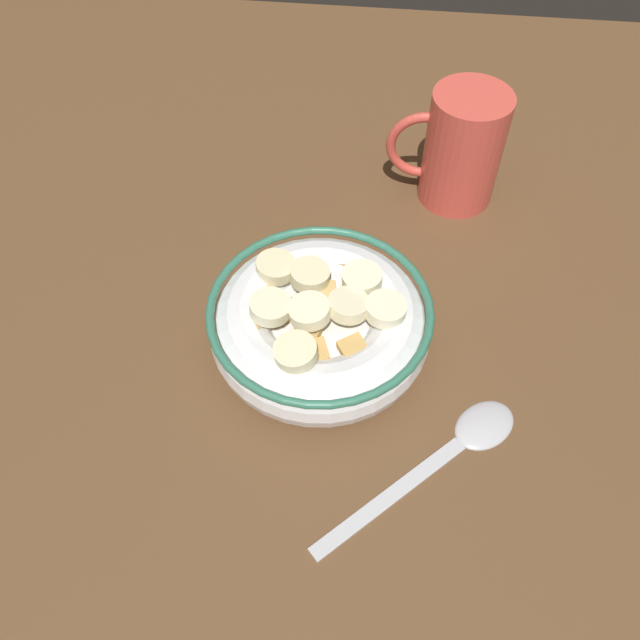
% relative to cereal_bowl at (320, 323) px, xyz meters
% --- Properties ---
extents(ground_plane, '(0.98, 0.98, 0.02)m').
position_rel_cereal_bowl_xyz_m(ground_plane, '(-0.00, 0.00, -0.04)').
color(ground_plane, brown).
extents(cereal_bowl, '(0.16, 0.16, 0.06)m').
position_rel_cereal_bowl_xyz_m(cereal_bowl, '(0.00, 0.00, 0.00)').
color(cereal_bowl, white).
rests_on(cereal_bowl, ground_plane).
extents(spoon, '(0.14, 0.13, 0.01)m').
position_rel_cereal_bowl_xyz_m(spoon, '(-0.10, 0.07, -0.02)').
color(spoon, '#B7B7BC').
rests_on(spoon, ground_plane).
extents(coffee_mug, '(0.10, 0.06, 0.10)m').
position_rel_cereal_bowl_xyz_m(coffee_mug, '(-0.10, -0.18, 0.02)').
color(coffee_mug, '#D84C3F').
rests_on(coffee_mug, ground_plane).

